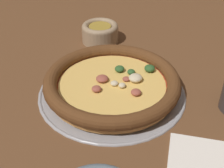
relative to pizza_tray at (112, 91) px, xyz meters
name	(u,v)px	position (x,y,z in m)	size (l,w,h in m)	color
ground_plane	(112,93)	(0.00, 0.00, 0.00)	(3.00, 3.00, 0.00)	brown
pizza_tray	(112,91)	(0.00, 0.00, 0.00)	(0.34, 0.34, 0.01)	#9E9EA3
pizza	(112,83)	(0.00, 0.00, 0.02)	(0.32, 0.32, 0.04)	#BC7F42
bowl_near	(100,32)	(-0.23, -0.12, 0.03)	(0.11, 0.11, 0.06)	#9E8466
napkin	(204,168)	(0.15, 0.23, 0.00)	(0.16, 0.15, 0.01)	white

